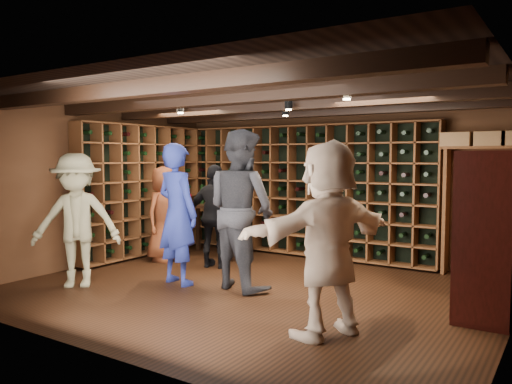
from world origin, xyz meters
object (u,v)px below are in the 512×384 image
Objects in this scene: display_cabinet at (485,241)px; guest_beige at (328,238)px; man_grey_suit at (241,209)px; man_blue_shirt at (177,214)px; guest_red_floral at (164,213)px; tasting_table at (214,211)px; guest_khaki at (76,220)px; guest_woman_black at (215,216)px.

guest_beige is at bearing -135.29° from display_cabinet.
display_cabinet is 2.91m from man_grey_suit.
man_blue_shirt is 1.60m from guest_red_floral.
display_cabinet is at bearing -163.17° from man_blue_shirt.
man_blue_shirt is 1.58× the size of tasting_table.
guest_khaki is at bearing 46.60° from man_grey_suit.
guest_beige is at bearing -115.68° from guest_red_floral.
man_grey_suit is 2.23m from tasting_table.
tasting_table is (0.25, 2.64, -0.09)m from guest_khaki.
guest_woman_black is (-0.18, 1.07, -0.15)m from man_blue_shirt.
guest_beige is 1.56× the size of tasting_table.
guest_woman_black reaches higher than guest_red_floral.
display_cabinet is 1.69m from guest_beige.
guest_woman_black is (-3.92, 0.59, -0.05)m from display_cabinet.
guest_red_floral is 1.30× the size of tasting_table.
tasting_table is at bearing 163.66° from display_cabinet.
display_cabinet is 4.94m from guest_khaki.
guest_beige is 4.17m from tasting_table.
man_grey_suit reaches higher than tasting_table.
guest_khaki is at bearing -62.01° from guest_beige.
guest_khaki reaches higher than tasting_table.
display_cabinet is at bearing -97.12° from guest_red_floral.
guest_woman_black reaches higher than tasting_table.
guest_beige is at bearing 165.06° from man_grey_suit.
man_blue_shirt reaches higher than guest_woman_black.
guest_red_floral is at bearing -88.94° from guest_beige.
display_cabinet reaches higher than guest_red_floral.
guest_red_floral is at bearing -11.52° from guest_woman_black.
display_cabinet is 3.96m from guest_woman_black.
man_blue_shirt is 1.32m from guest_khaki.
man_grey_suit reaches higher than guest_woman_black.
tasting_table is (-1.62, 1.52, -0.25)m from man_grey_suit.
guest_red_floral is at bearing -31.01° from man_blue_shirt.
guest_woman_black is at bearing -21.91° from man_grey_suit.
display_cabinet is 4.71m from tasting_table.
guest_khaki reaches higher than guest_woman_black.
guest_khaki is 1.46× the size of tasting_table.
guest_red_floral is 1.03m from guest_woman_black.
tasting_table is at bearing -29.93° from guest_red_floral.
guest_red_floral is 0.83× the size of guest_beige.
man_grey_suit is at bearing -94.52° from guest_beige.
guest_khaki is 3.56m from guest_beige.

